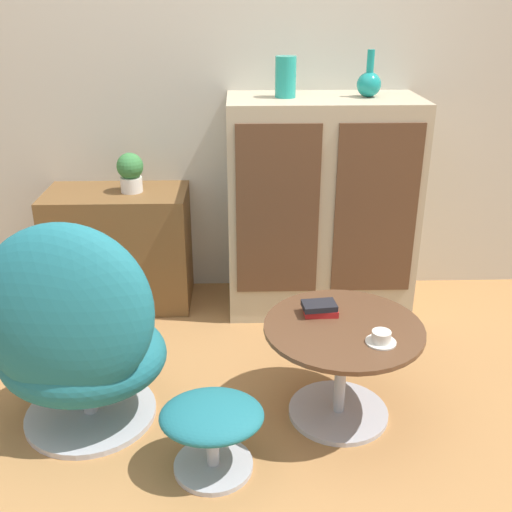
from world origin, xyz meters
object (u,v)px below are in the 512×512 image
Objects in this scene: teacup at (381,338)px; sideboard at (320,206)px; tv_console at (121,248)px; egg_chair at (75,337)px; ottoman at (212,423)px; potted_plant at (130,171)px; book_stack at (320,308)px; coffee_table at (342,357)px; vase_inner_left at (369,83)px; vase_leftmost at (286,77)px.

sideboard is at bearing 94.40° from teacup.
tv_console is at bearing 177.89° from sideboard.
egg_chair is (-1.02, -1.00, -0.15)m from sideboard.
tv_console is 1.59m from teacup.
egg_chair is at bearing 154.06° from ottoman.
egg_chair reaches higher than potted_plant.
egg_chair reaches higher than book_stack.
vase_inner_left reaches higher than coffee_table.
tv_console is 1.20× the size of coffee_table.
sideboard is 5.48× the size of potted_plant.
vase_leftmost reaches higher than teacup.
coffee_table is at bearing -49.71° from book_stack.
coffee_table is at bearing 2.27° from egg_chair.
book_stack is at bearing -109.77° from vase_inner_left.
sideboard is 5.07× the size of vase_inner_left.
book_stack is at bearing 131.49° from teacup.
vase_leftmost is at bearing -2.32° from tv_console.
teacup is at bearing -48.51° from book_stack.
vase_inner_left is 1.24m from potted_plant.
teacup is (0.60, 0.16, 0.23)m from ottoman.
sideboard is at bearing 82.99° from book_stack.
vase_leftmost reaches higher than coffee_table.
sideboard is 1.52× the size of tv_console.
ottoman is 1.73m from vase_inner_left.
ottoman is 1.92× the size of vase_leftmost.
vase_inner_left is (0.40, 0.00, -0.03)m from vase_leftmost.
ottoman is 1.63m from vase_leftmost.
vase_leftmost is 0.40m from vase_inner_left.
tv_console reaches higher than coffee_table.
coffee_table is 1.34m from vase_leftmost.
vase_inner_left is 1.08× the size of potted_plant.
egg_chair is 2.42× the size of ottoman.
egg_chair is 6.20× the size of book_stack.
vase_leftmost is at bearing -2.62° from potted_plant.
coffee_table is 3.21× the size of vase_leftmost.
sideboard is 7.80× the size of book_stack.
ottoman is at bearing -149.87° from coffee_table.
coffee_table is (0.49, 0.28, 0.07)m from ottoman.
tv_console is 1.22m from vase_leftmost.
ottoman is at bearing -112.52° from sideboard.
egg_chair is 4.03× the size of vase_inner_left.
sideboard reaches higher than potted_plant.
vase_leftmost is (0.33, 1.25, 0.99)m from ottoman.
book_stack is (0.08, -0.87, -0.76)m from vase_leftmost.
book_stack is (0.85, -0.91, -0.30)m from potted_plant.
sideboard reaches higher than book_stack.
egg_chair is 0.92m from book_stack.
vase_inner_left is (0.23, 0.96, 0.89)m from coffee_table.
tv_console is 2.00× the size of ottoman.
potted_plant is (-0.77, 0.04, -0.46)m from vase_leftmost.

